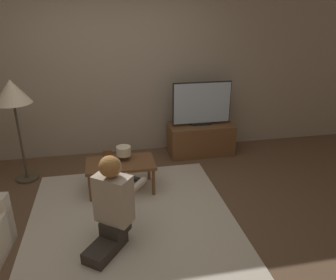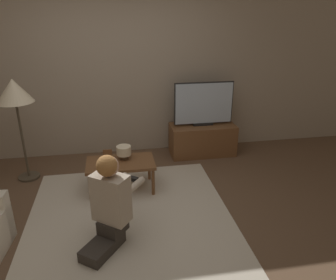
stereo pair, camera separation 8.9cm
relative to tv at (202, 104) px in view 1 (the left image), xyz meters
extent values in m
plane|color=brown|center=(-1.23, -1.58, -0.81)|extent=(10.00, 10.00, 0.00)
cube|color=tan|center=(-1.23, 0.35, 0.49)|extent=(10.00, 0.06, 2.60)
cube|color=beige|center=(-1.23, -1.58, -0.80)|extent=(2.21, 2.39, 0.02)
cube|color=brown|center=(0.00, 0.00, -0.57)|extent=(0.99, 0.46, 0.48)
cube|color=black|center=(0.00, 0.00, -0.32)|extent=(0.30, 0.08, 0.04)
cube|color=black|center=(0.00, 0.00, 0.01)|extent=(0.90, 0.03, 0.64)
cube|color=silver|center=(0.00, 0.00, 0.01)|extent=(0.87, 0.04, 0.61)
cube|color=brown|center=(-1.29, -0.91, -0.43)|extent=(0.83, 0.48, 0.04)
cylinder|color=brown|center=(-1.67, -1.11, -0.63)|extent=(0.04, 0.04, 0.36)
cylinder|color=brown|center=(-0.92, -1.11, -0.63)|extent=(0.04, 0.04, 0.36)
cylinder|color=brown|center=(-1.67, -0.71, -0.63)|extent=(0.04, 0.04, 0.36)
cylinder|color=brown|center=(-0.92, -0.71, -0.63)|extent=(0.04, 0.04, 0.36)
cylinder|color=#4C4233|center=(-2.53, -0.37, -0.80)|extent=(0.28, 0.28, 0.03)
cylinder|color=#4C4233|center=(-2.53, -0.37, -0.14)|extent=(0.03, 0.03, 1.28)
cone|color=beige|center=(-2.53, -0.37, 0.40)|extent=(0.45, 0.45, 0.29)
cube|color=#332D28|center=(-1.52, -2.03, -0.74)|extent=(0.45, 0.49, 0.11)
cube|color=#332D28|center=(-1.41, -1.89, -0.62)|extent=(0.32, 0.32, 0.14)
cube|color=tan|center=(-1.41, -1.89, -0.31)|extent=(0.39, 0.36, 0.47)
sphere|color=tan|center=(-1.41, -1.89, 0.02)|extent=(0.19, 0.19, 0.19)
sphere|color=#9E6B38|center=(-1.42, -1.91, 0.04)|extent=(0.20, 0.20, 0.20)
cube|color=black|center=(-1.19, -1.60, -0.29)|extent=(0.13, 0.11, 0.04)
cylinder|color=tan|center=(-1.18, -1.75, -0.29)|extent=(0.24, 0.28, 0.07)
cylinder|color=tan|center=(-1.34, -1.63, -0.29)|extent=(0.24, 0.28, 0.07)
cube|color=brown|center=(-1.44, -0.85, -0.34)|extent=(0.11, 0.01, 0.15)
cylinder|color=#4C3823|center=(-1.24, -0.84, -0.39)|extent=(0.10, 0.10, 0.06)
cylinder|color=beige|center=(-1.24, -0.84, -0.30)|extent=(0.18, 0.18, 0.11)
camera|label=1|loc=(-1.42, -4.55, 1.35)|focal=35.00mm
camera|label=2|loc=(-1.33, -4.57, 1.35)|focal=35.00mm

